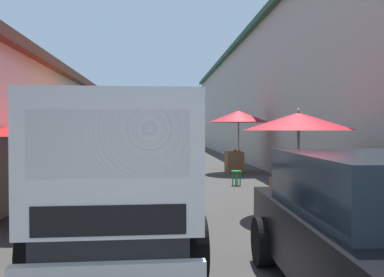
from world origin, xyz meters
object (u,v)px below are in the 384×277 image
Objects in this scene: fruit_stall_mid_lane at (297,134)px; fruit_stall_near_left at (60,133)px; hatchback_car at (384,232)px; vendor_in_shade at (120,166)px; fruit_stall_near_right at (88,119)px; delivery_truck at (120,181)px; fruit_stall_far_left at (138,124)px; vendor_by_crates at (119,151)px; fruit_stall_far_right at (238,123)px; plastic_stool at (236,174)px; parked_scooter at (92,168)px.

fruit_stall_near_left is (0.26, 4.55, 0.03)m from fruit_stall_mid_lane.
vendor_in_shade reaches higher than hatchback_car.
fruit_stall_near_left is (-2.97, 0.02, -0.34)m from fruit_stall_near_right.
delivery_truck is (1.56, 2.57, 0.30)m from hatchback_car.
delivery_truck is at bearing -177.89° from fruit_stall_far_left.
fruit_stall_mid_lane reaches higher than delivery_truck.
vendor_by_crates is at bearing -8.63° from fruit_stall_near_right.
fruit_stall_mid_lane is 0.87× the size of fruit_stall_far_right.
fruit_stall_mid_lane is at bearing -7.74° from hatchback_car.
fruit_stall_near_left reaches higher than vendor_in_shade.
fruit_stall_mid_lane is 1.33× the size of vendor_by_crates.
fruit_stall_far_right is 1.53× the size of vendor_by_crates.
fruit_stall_far_right is at bearing -18.27° from delivery_truck.
parked_scooter is at bearing 75.18° from plastic_stool.
plastic_stool is at bearing 168.75° from fruit_stall_far_right.
plastic_stool is (1.17, -4.17, -1.63)m from fruit_stall_near_right.
fruit_stall_far_left is (11.82, -0.88, 0.32)m from fruit_stall_near_left.
delivery_truck is 4.08m from vendor_in_shade.
parked_scooter is (-6.50, 1.13, -1.49)m from fruit_stall_far_left.
vendor_in_shade is (-10.61, -0.16, -1.08)m from fruit_stall_far_left.
hatchback_car reaches higher than plastic_stool.
hatchback_car is at bearing -152.26° from vendor_in_shade.
fruit_stall_near_right is 3.51m from vendor_by_crates.
fruit_stall_near_left is at bearing 86.78° from fruit_stall_mid_lane.
fruit_stall_near_left is 1.76m from vendor_in_shade.
hatchback_car is at bearing 178.65° from plastic_stool.
fruit_stall_mid_lane is 0.75× the size of fruit_stall_near_right.
fruit_stall_near_right is 8.47m from hatchback_car.
fruit_stall_far_right is 1.47× the size of parked_scooter.
fruit_stall_near_right is 1.03× the size of fruit_stall_near_left.
fruit_stall_mid_lane is 4.59m from plastic_stool.
fruit_stall_far_right reaches higher than hatchback_car.
fruit_stall_near_left is at bearing 26.39° from delivery_truck.
fruit_stall_near_right is at bearing 54.52° from fruit_stall_mid_lane.
fruit_stall_far_left is 10.67m from vendor_in_shade.
fruit_stall_mid_lane is at bearing -125.48° from fruit_stall_near_right.
fruit_stall_far_right is at bearing -32.51° from fruit_stall_near_left.
plastic_stool is at bearing -74.29° from fruit_stall_near_right.
fruit_stall_mid_lane is 4.11m from delivery_truck.
vendor_in_shade is at bearing 5.40° from delivery_truck.
delivery_truck is at bearing 58.80° from hatchback_car.
plastic_stool is (7.00, -2.77, -0.71)m from delivery_truck.
fruit_stall_far_right reaches higher than fruit_stall_far_left.
hatchback_car is 2.47× the size of vendor_by_crates.
fruit_stall_near_right reaches higher than vendor_by_crates.
fruit_stall_mid_lane is 1.28× the size of parked_scooter.
plastic_stool is (-3.52, 0.70, -1.57)m from fruit_stall_far_right.
vendor_by_crates is 1.33m from parked_scooter.
fruit_stall_mid_lane is at bearing -50.36° from delivery_truck.
fruit_stall_mid_lane is 0.77× the size of fruit_stall_near_left.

